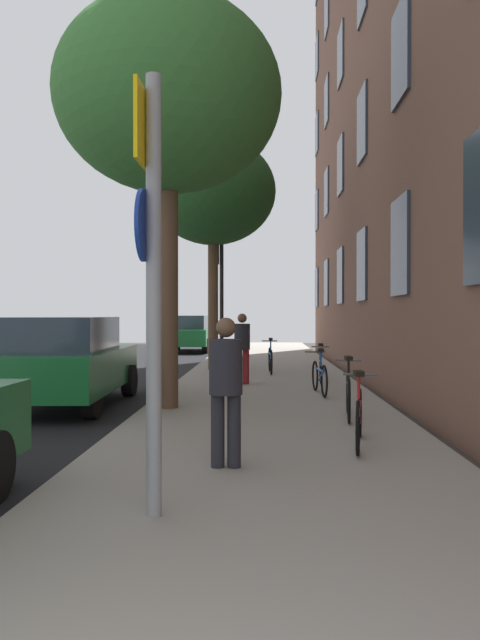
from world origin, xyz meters
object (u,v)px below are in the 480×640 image
bicycle_1 (348,394)px  traffic_light (218,278)px  car_2 (190,333)px  car_1 (66,360)px  bicycle_2 (320,376)px  tree_far (213,192)px  pedestrian_0 (226,382)px  bicycle_0 (359,416)px  sign_post (151,260)px  pedestrian_1 (242,344)px  bicycle_4 (270,359)px  tree_near (168,97)px  bicycle_3 (321,367)px

bicycle_1 → traffic_light: bearing=105.2°
traffic_light → car_2: 9.01m
car_1 → car_2: bearing=88.9°
bicycle_1 → bicycle_2: size_ratio=0.96×
bicycle_2 → car_2: bearing=105.6°
tree_far → pedestrian_0: bearing=-84.8°
bicycle_0 → tree_far: bearing=104.0°
sign_post → bicycle_0: bearing=52.6°
bicycle_0 → pedestrian_1: pedestrian_1 is taller
bicycle_4 → car_2: size_ratio=0.39×
bicycle_1 → car_2: (-4.53, 18.37, 0.36)m
tree_far → car_2: 11.18m
sign_post → tree_near: size_ratio=0.50×
tree_far → bicycle_1: 9.81m
tree_near → car_2: bearing=95.5°
pedestrian_0 → car_1: size_ratio=0.34×
bicycle_0 → bicycle_1: (0.15, 1.99, 0.01)m
bicycle_3 → pedestrian_1: (-1.80, -0.51, 0.56)m
car_1 → traffic_light: bearing=74.7°
traffic_light → pedestrian_1: 5.62m
bicycle_2 → traffic_light: bearing=109.5°
traffic_light → tree_far: size_ratio=0.60×
tree_near → traffic_light: bearing=88.6°
bicycle_0 → car_1: car_1 is taller
bicycle_1 → pedestrian_0: bearing=-118.4°
traffic_light → tree_near: bearing=-91.4°
tree_far → bicycle_4: size_ratio=3.77×
sign_post → bicycle_1: sign_post is taller
bicycle_1 → car_2: bearing=103.8°
sign_post → pedestrian_0: sign_post is taller
traffic_light → tree_near: tree_near is taller
bicycle_0 → bicycle_2: size_ratio=1.01×
traffic_light → car_2: traffic_light is taller
sign_post → car_1: bearing=112.9°
tree_far → bicycle_4: tree_far is taller
traffic_light → tree_far: (-0.04, -1.57, 2.32)m
bicycle_0 → pedestrian_0: (-1.51, -1.09, 0.52)m
tree_far → bicycle_2: bearing=-65.1°
tree_far → pedestrian_1: size_ratio=4.15×
bicycle_1 → bicycle_3: bicycle_1 is taller
bicycle_3 → pedestrian_1: 1.95m
bicycle_2 → pedestrian_0: (-1.49, -5.87, 0.52)m
tree_near → tree_far: (0.17, 7.27, -0.15)m
pedestrian_1 → car_1: size_ratio=0.36×
sign_post → bicycle_0: (2.01, 2.62, -1.63)m
traffic_light → car_1: (-2.19, -8.03, -1.98)m
bicycle_4 → tree_far: bearing=146.5°
bicycle_2 → bicycle_4: 4.45m
tree_far → bicycle_1: tree_far is taller
pedestrian_1 → car_1: (-3.10, -2.78, -0.18)m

